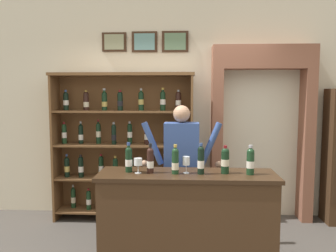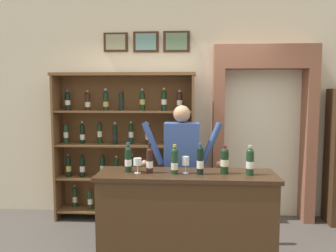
{
  "view_description": "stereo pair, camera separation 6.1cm",
  "coord_description": "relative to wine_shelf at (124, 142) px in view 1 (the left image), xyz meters",
  "views": [
    {
      "loc": [
        0.1,
        -3.31,
        1.77
      ],
      "look_at": [
        -0.09,
        0.39,
        1.4
      ],
      "focal_mm": 36.52,
      "sensor_mm": 36.0,
      "label": 1
    },
    {
      "loc": [
        0.16,
        -3.31,
        1.77
      ],
      "look_at": [
        -0.09,
        0.39,
        1.4
      ],
      "focal_mm": 36.52,
      "sensor_mm": 36.0,
      "label": 2
    }
  ],
  "objects": [
    {
      "name": "wine_glass_left",
      "position": [
        0.39,
        -1.34,
        -0.0
      ],
      "size": [
        0.08,
        0.08,
        0.15
      ],
      "color": "silver",
      "rests_on": "tasting_counter"
    },
    {
      "name": "tasting_bottle_rosso",
      "position": [
        1.48,
        -1.34,
        0.03
      ],
      "size": [
        0.08,
        0.08,
        0.29
      ],
      "color": "#19381E",
      "rests_on": "tasting_counter"
    },
    {
      "name": "tasting_bottle_prosecco",
      "position": [
        0.76,
        -1.35,
        0.02
      ],
      "size": [
        0.07,
        0.07,
        0.29
      ],
      "color": "#19381E",
      "rests_on": "tasting_counter"
    },
    {
      "name": "archway_doorway",
      "position": [
        1.9,
        0.19,
        0.3
      ],
      "size": [
        1.37,
        0.45,
        2.39
      ],
      "color": "brown",
      "rests_on": "ground"
    },
    {
      "name": "wine_glass_center",
      "position": [
        0.86,
        -1.32,
        0.01
      ],
      "size": [
        0.07,
        0.07,
        0.17
      ],
      "color": "silver",
      "rests_on": "tasting_counter"
    },
    {
      "name": "back_wall",
      "position": [
        0.75,
        0.32,
        0.7
      ],
      "size": [
        12.0,
        0.19,
        3.56
      ],
      "color": "beige",
      "rests_on": "ground"
    },
    {
      "name": "tasting_bottle_grappa",
      "position": [
        1.0,
        -1.35,
        0.03
      ],
      "size": [
        0.07,
        0.07,
        0.3
      ],
      "color": "black",
      "rests_on": "tasting_counter"
    },
    {
      "name": "tasting_bottle_vin_santo",
      "position": [
        1.24,
        -1.31,
        0.03
      ],
      "size": [
        0.08,
        0.08,
        0.28
      ],
      "color": "black",
      "rests_on": "tasting_counter"
    },
    {
      "name": "tasting_counter",
      "position": [
        0.87,
        -1.32,
        -0.59
      ],
      "size": [
        1.76,
        0.53,
        0.97
      ],
      "color": "#422B19",
      "rests_on": "ground"
    },
    {
      "name": "wine_shelf",
      "position": [
        0.0,
        0.0,
        0.0
      ],
      "size": [
        1.94,
        0.38,
        2.03
      ],
      "color": "brown",
      "rests_on": "ground"
    },
    {
      "name": "tasting_bottle_riserva",
      "position": [
        0.29,
        -1.29,
        0.03
      ],
      "size": [
        0.07,
        0.07,
        0.3
      ],
      "color": "black",
      "rests_on": "tasting_counter"
    },
    {
      "name": "shopkeeper",
      "position": [
        0.81,
        -0.81,
        -0.09
      ],
      "size": [
        0.93,
        0.22,
        1.62
      ],
      "color": "#2D3347",
      "rests_on": "ground"
    },
    {
      "name": "tasting_bottle_super_tuscan",
      "position": [
        0.51,
        -1.32,
        0.02
      ],
      "size": [
        0.07,
        0.07,
        0.29
      ],
      "color": "black",
      "rests_on": "tasting_counter"
    }
  ]
}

